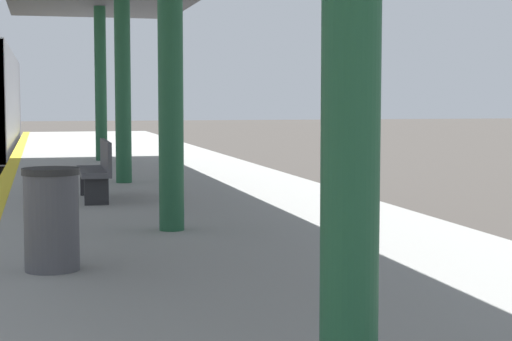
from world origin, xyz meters
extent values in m
cylinder|color=#1E5133|center=(3.82, 1.58, 2.89)|extent=(0.30, 0.30, 3.89)
cylinder|color=#1E5133|center=(3.82, 7.61, 2.89)|extent=(0.30, 0.30, 3.89)
cylinder|color=#1E5133|center=(3.82, 13.64, 2.89)|extent=(0.30, 0.30, 3.89)
cylinder|color=#1E5133|center=(3.82, 19.66, 2.89)|extent=(0.30, 0.30, 3.89)
cylinder|color=#4C4C51|center=(2.41, 5.49, 1.38)|extent=(0.49, 0.49, 0.87)
cylinder|color=#262626|center=(2.41, 5.49, 1.85)|extent=(0.52, 0.52, 0.06)
cube|color=#4C4C51|center=(3.11, 10.95, 1.39)|extent=(0.44, 1.66, 0.08)
cube|color=#4C4C51|center=(3.30, 10.95, 1.65)|extent=(0.06, 1.66, 0.44)
cube|color=#262628|center=(3.11, 10.29, 1.15)|extent=(0.35, 0.08, 0.40)
cube|color=#262628|center=(3.11, 11.62, 1.15)|extent=(0.35, 0.08, 0.40)
camera|label=1|loc=(2.34, -2.40, 2.49)|focal=60.00mm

